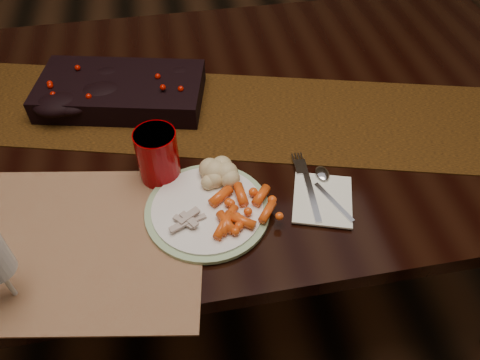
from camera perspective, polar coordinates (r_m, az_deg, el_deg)
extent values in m
plane|color=black|center=(1.72, -2.09, -11.43)|extent=(5.00, 5.00, 0.00)
cube|color=black|center=(1.41, -2.49, -3.54)|extent=(1.80, 1.00, 0.75)
cube|color=#3C250D|center=(1.15, -5.65, 8.29)|extent=(1.56, 0.71, 0.00)
cube|color=#8D6751|center=(0.93, -20.00, -7.25)|extent=(0.55, 0.44, 0.00)
cylinder|color=white|center=(0.92, -3.99, -3.61)|extent=(0.31, 0.31, 0.01)
cube|color=white|center=(0.95, 10.03, -2.33)|extent=(0.15, 0.16, 0.00)
cylinder|color=#820002|center=(0.96, -10.00, 2.97)|extent=(0.11, 0.11, 0.12)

